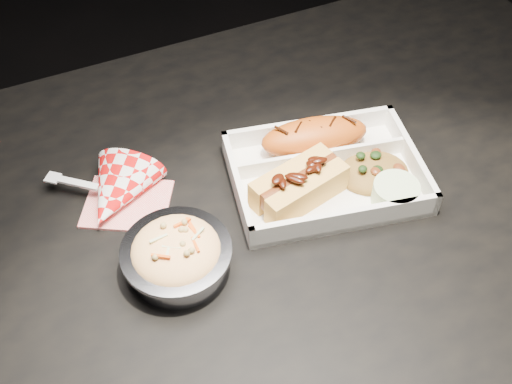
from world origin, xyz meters
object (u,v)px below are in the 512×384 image
dining_table (277,248)px  food_tray (325,176)px  napkin_fork (116,193)px  hotdog (299,184)px  foil_coleslaw_cup (177,255)px  fried_pastry (314,136)px

dining_table → food_tray: bearing=12.2°
napkin_fork → hotdog: bearing=16.2°
food_tray → napkin_fork: 0.28m
foil_coleslaw_cup → napkin_fork: bearing=104.9°
fried_pastry → foil_coleslaw_cup: bearing=-155.9°
food_tray → foil_coleslaw_cup: bearing=-155.1°
dining_table → hotdog: hotdog is taller
hotdog → fried_pastry: bearing=36.5°
fried_pastry → foil_coleslaw_cup: (-0.24, -0.11, -0.00)m
dining_table → napkin_fork: napkin_fork is taller
dining_table → food_tray: (0.08, 0.02, 0.10)m
fried_pastry → foil_coleslaw_cup: foil_coleslaw_cup is taller
dining_table → food_tray: food_tray is taller
dining_table → foil_coleslaw_cup: 0.20m
hotdog → foil_coleslaw_cup: bearing=178.5°
fried_pastry → napkin_fork: (-0.28, 0.03, -0.02)m
foil_coleslaw_cup → dining_table: bearing=13.8°
food_tray → fried_pastry: (0.01, 0.05, 0.02)m
dining_table → food_tray: size_ratio=4.27×
dining_table → hotdog: 0.13m
dining_table → napkin_fork: (-0.19, 0.10, 0.11)m
dining_table → foil_coleslaw_cup: (-0.15, -0.04, 0.12)m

